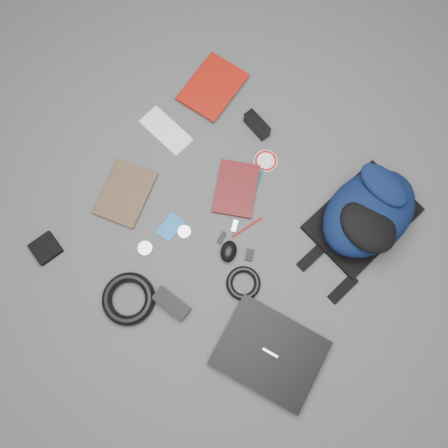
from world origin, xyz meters
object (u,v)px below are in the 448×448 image
Objects in this scene: backpack at (369,213)px; dvd_case at (236,189)px; textbook_red at (193,75)px; pouch at (46,248)px; laptop at (270,353)px; comic_book at (105,185)px; compact_camera at (257,125)px; mouse at (229,251)px; power_brick at (172,303)px.

backpack is 0.48m from dvd_case.
dvd_case is (-0.44, -0.17, -0.08)m from backpack.
textbook_red reaches higher than pouch.
laptop is 1.48× the size of comic_book.
compact_camera is 0.50m from mouse.
backpack reaches higher than dvd_case.
compact_camera is 0.74m from power_brick.
compact_camera reaches higher than laptop.
textbook_red is (-0.83, 0.71, -0.00)m from laptop.
dvd_case is 0.26m from compact_camera.
laptop is at bearing -37.78° from compact_camera.
comic_book is 0.52m from mouse.
pouch is at bearing -98.09° from compact_camera.
compact_camera is at bearing -7.89° from textbook_red.
mouse is 0.61× the size of power_brick.
backpack is 0.59m from laptop.
mouse is 0.66m from pouch.
power_brick is at bearing -123.69° from mouse.
mouse is (0.52, -0.50, 0.01)m from textbook_red.
comic_book is at bearing -171.36° from dvd_case.
mouse reaches higher than dvd_case.
dvd_case is (-0.42, 0.42, -0.01)m from laptop.
textbook_red is at bearing 133.57° from laptop.
backpack is at bearing 40.51° from pouch.
backpack is 0.53m from compact_camera.
backpack is 1.98× the size of dvd_case.
compact_camera is (-0.52, 0.08, -0.06)m from backpack.
comic_book is 0.31m from pouch.
comic_book is at bearing 157.95° from power_brick.
backpack is 5.11× the size of mouse.
backpack is 1.15m from pouch.
mouse is at bearing -7.32° from comic_book.
textbook_red is 0.89m from power_brick.
textbook_red is 1.20× the size of dvd_case.
mouse is (-0.31, 0.20, 0.00)m from laptop.
dvd_case is 0.72m from pouch.
compact_camera is at bearing 43.80° from comic_book.
laptop is at bearing -23.57° from comic_book.
compact_camera is (0.33, -0.04, 0.02)m from textbook_red.
pouch is at bearing -127.00° from backpack.
backpack is at bearing 60.93° from power_brick.
laptop is 1.63× the size of dvd_case.
pouch is (-0.02, -0.31, 0.00)m from comic_book.
pouch is at bearing -175.44° from laptop.
dvd_case is at bearing -36.25° from textbook_red.
mouse is (0.19, -0.46, -0.01)m from compact_camera.
backpack is 0.86m from textbook_red.
dvd_case is 1.58× the size of power_brick.
backpack reaches higher than textbook_red.
textbook_red is at bearing 88.35° from pouch.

